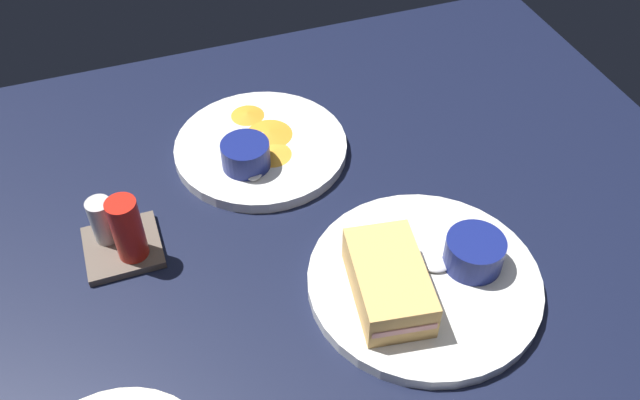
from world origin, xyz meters
TOP-DOWN VIEW (x-y plane):
  - ground_plane at (0.00, 0.00)cm, footprint 110.00×110.00cm
  - plate_sandwich_main at (-2.15, -9.51)cm, footprint 26.97×26.97cm
  - sandwich_half_near at (-2.97, -4.45)cm, footprint 14.17×9.49cm
  - ramekin_dark_sauce at (-2.12, -15.58)cm, footprint 6.88×6.88cm
  - spoon_by_dark_ramekin at (-1.04, -10.19)cm, footprint 3.41×9.95cm
  - plate_chips_companion at (26.77, 1.69)cm, footprint 23.96×23.96cm
  - ramekin_light_gravy at (23.18, 4.68)cm, footprint 6.49×6.49cm
  - spoon_by_gravy_ramekin at (22.16, 3.70)cm, footprint 9.63×5.32cm
  - plantain_chip_scatter at (28.26, 0.81)cm, footprint 16.41×9.28cm
  - condiment_caddy at (14.65, 22.31)cm, footprint 9.00×9.00cm

SIDE VIEW (x-z plane):
  - ground_plane at x=0.00cm, z-range -3.00..0.00cm
  - plate_sandwich_main at x=-2.15cm, z-range 0.00..1.60cm
  - plate_chips_companion at x=26.77cm, z-range 0.00..1.60cm
  - plantain_chip_scatter at x=28.26cm, z-range 1.60..2.20cm
  - spoon_by_dark_ramekin at x=-1.04cm, z-range 1.56..2.36cm
  - spoon_by_gravy_ramekin at x=22.16cm, z-range 1.56..2.36cm
  - condiment_caddy at x=14.65cm, z-range -1.34..8.16cm
  - ramekin_light_gravy at x=23.18cm, z-range 1.74..5.38cm
  - ramekin_dark_sauce at x=-2.12cm, z-range 1.75..5.63cm
  - sandwich_half_near at x=-2.97cm, z-range 1.60..6.40cm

